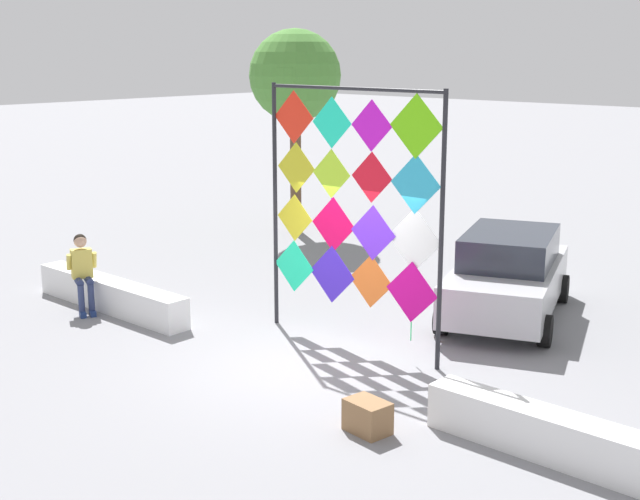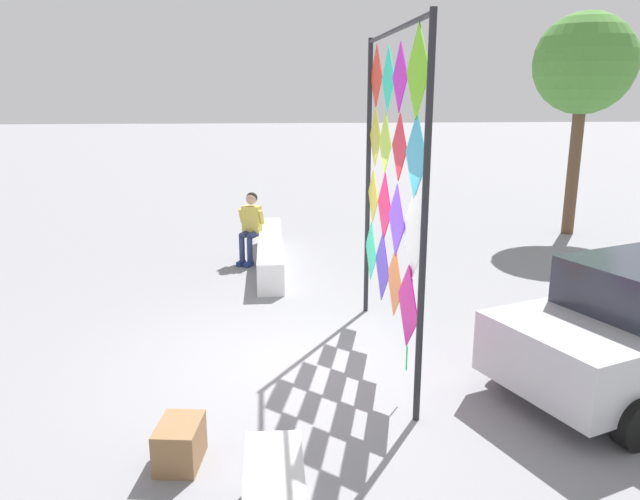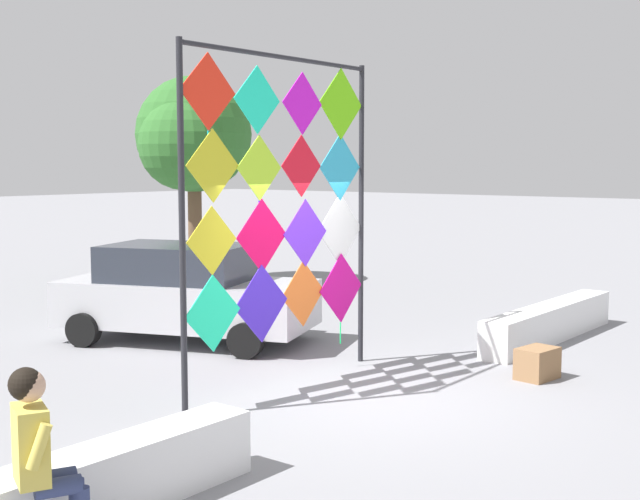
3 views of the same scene
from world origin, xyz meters
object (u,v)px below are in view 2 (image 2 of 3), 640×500
at_px(seated_vendor, 250,223).
at_px(tree_broadleaf, 586,63).
at_px(kite_display_rack, 391,178).
at_px(cardboard_box_large, 180,443).

xyz_separation_m(seated_vendor, tree_broadleaf, (-2.05, 7.62, 3.14)).
height_order(kite_display_rack, cardboard_box_large, kite_display_rack).
bearing_deg(cardboard_box_large, tree_broadleaf, 137.80).
height_order(seated_vendor, tree_broadleaf, tree_broadleaf).
bearing_deg(seated_vendor, kite_display_rack, 21.78).
relative_size(kite_display_rack, seated_vendor, 2.89).
distance_m(kite_display_rack, tree_broadleaf, 8.99).
xyz_separation_m(seated_vendor, cardboard_box_large, (6.88, -0.48, -0.61)).
height_order(kite_display_rack, tree_broadleaf, tree_broadleaf).
relative_size(kite_display_rack, cardboard_box_large, 7.56).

